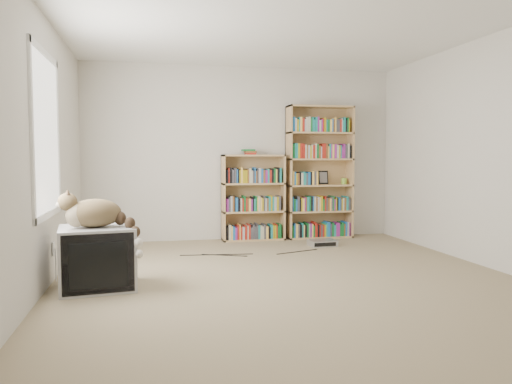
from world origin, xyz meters
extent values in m
cube|color=gray|center=(0.00, 0.00, 0.00)|extent=(4.50, 5.00, 0.01)
cube|color=beige|center=(0.00, 2.50, 1.25)|extent=(4.50, 0.02, 2.50)
cube|color=beige|center=(0.00, -2.50, 1.25)|extent=(4.50, 0.02, 2.50)
cube|color=beige|center=(-2.25, 0.00, 1.25)|extent=(0.02, 5.00, 2.50)
cube|color=beige|center=(2.25, 0.00, 1.25)|extent=(0.02, 5.00, 2.50)
cube|color=white|center=(0.00, 0.00, 2.50)|extent=(4.50, 5.00, 0.02)
cube|color=white|center=(-2.24, 0.20, 1.40)|extent=(0.02, 1.22, 1.52)
cube|color=#A8A8AB|center=(-1.80, 0.02, 0.28)|extent=(0.72, 0.67, 0.57)
cube|color=black|center=(-1.76, -0.26, 0.28)|extent=(0.60, 0.11, 0.52)
cube|color=black|center=(-1.76, -0.28, 0.27)|extent=(0.48, 0.07, 0.40)
cube|color=black|center=(-1.82, 0.15, 0.27)|extent=(0.43, 0.37, 0.34)
ellipsoid|color=#332615|center=(-1.81, -0.01, 0.69)|extent=(0.53, 0.41, 0.26)
ellipsoid|color=#332615|center=(-1.69, 0.02, 0.68)|extent=(0.26, 0.28, 0.19)
ellipsoid|color=tan|center=(-1.96, -0.06, 0.68)|extent=(0.22, 0.22, 0.21)
ellipsoid|color=#332615|center=(-2.03, -0.07, 0.80)|extent=(0.20, 0.19, 0.16)
sphere|color=beige|center=(-2.09, -0.08, 0.78)|extent=(0.08, 0.08, 0.06)
cone|color=black|center=(-2.02, -0.10, 0.88)|extent=(0.08, 0.09, 0.08)
cone|color=black|center=(-2.04, -0.01, 0.88)|extent=(0.08, 0.09, 0.08)
cube|color=tan|center=(0.66, 2.34, 0.97)|extent=(0.02, 0.30, 1.94)
cube|color=tan|center=(1.60, 2.34, 0.97)|extent=(0.02, 0.30, 1.94)
cube|color=tan|center=(1.13, 2.48, 0.97)|extent=(0.97, 0.03, 1.94)
cube|color=tan|center=(1.13, 2.34, 1.93)|extent=(0.97, 0.30, 0.02)
cube|color=tan|center=(1.13, 2.34, 0.01)|extent=(0.97, 0.30, 0.03)
cube|color=tan|center=(1.13, 2.34, 0.40)|extent=(0.97, 0.30, 0.03)
cube|color=tan|center=(1.13, 2.34, 0.78)|extent=(0.97, 0.30, 0.02)
cube|color=tan|center=(1.13, 2.34, 1.16)|extent=(0.97, 0.30, 0.02)
cube|color=tan|center=(1.13, 2.34, 1.55)|extent=(0.97, 0.30, 0.02)
cube|color=#A52016|center=(1.13, 2.34, 0.12)|extent=(0.89, 0.24, 0.19)
cube|color=#1B62B2|center=(1.13, 2.34, 0.50)|extent=(0.89, 0.24, 0.19)
cube|color=#116228|center=(1.13, 2.34, 0.89)|extent=(0.89, 0.24, 0.19)
cube|color=#BCB89B|center=(1.13, 2.34, 1.27)|extent=(0.89, 0.24, 0.19)
cube|color=black|center=(1.13, 2.34, 1.65)|extent=(0.89, 0.24, 0.19)
cube|color=tan|center=(-0.31, 2.34, 0.62)|extent=(0.03, 0.30, 1.23)
cube|color=tan|center=(0.56, 2.34, 0.62)|extent=(0.02, 0.30, 1.23)
cube|color=tan|center=(0.13, 2.48, 0.62)|extent=(0.89, 0.03, 1.23)
cube|color=tan|center=(0.13, 2.34, 1.22)|extent=(0.89, 0.30, 0.02)
cube|color=tan|center=(0.13, 2.34, 0.01)|extent=(0.89, 0.30, 0.03)
cube|color=tan|center=(0.13, 2.34, 0.41)|extent=(0.89, 0.30, 0.03)
cube|color=tan|center=(0.13, 2.34, 0.82)|extent=(0.89, 0.30, 0.02)
cube|color=#A52016|center=(0.13, 2.34, 0.12)|extent=(0.81, 0.24, 0.19)
cube|color=#1B62B2|center=(0.13, 2.34, 0.52)|extent=(0.81, 0.24, 0.19)
cube|color=#116228|center=(0.13, 2.34, 0.92)|extent=(0.81, 0.24, 0.19)
cube|color=#A52016|center=(0.07, 2.36, 1.27)|extent=(0.18, 0.24, 0.08)
cylinder|color=#80B132|center=(1.51, 2.34, 0.84)|extent=(0.08, 0.08, 0.09)
cube|color=black|center=(1.22, 2.44, 0.89)|extent=(0.15, 0.05, 0.20)
cube|color=#AAABAF|center=(0.94, 1.66, 0.04)|extent=(0.37, 0.27, 0.08)
cube|color=silver|center=(-2.24, 0.37, 0.32)|extent=(0.01, 0.08, 0.13)
camera|label=1|loc=(-1.32, -4.66, 1.19)|focal=35.00mm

